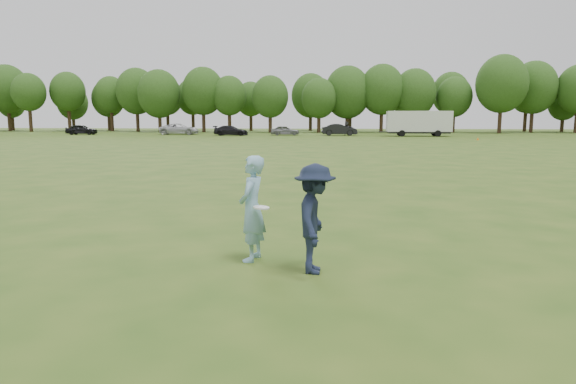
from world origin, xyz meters
name	(u,v)px	position (x,y,z in m)	size (l,w,h in m)	color
ground	(251,262)	(0.00, 0.00, 0.00)	(200.00, 200.00, 0.00)	#2C4C15
thrower	(252,209)	(0.00, 0.12, 0.91)	(0.66, 0.43, 1.82)	#84B4CC
defender	(315,219)	(1.10, -0.47, 0.87)	(1.13, 0.65, 1.74)	#181F35
player_far_d	(347,128)	(2.55, 59.83, 0.94)	(1.75, 0.56, 1.88)	#272727
car_a	(82,130)	(-33.98, 59.97, 0.71)	(1.67, 4.16, 1.42)	black
car_c	(179,129)	(-20.53, 61.45, 0.76)	(2.51, 5.44, 1.51)	#BCBBC0
car_d	(231,131)	(-12.67, 58.66, 0.65)	(1.83, 4.51, 1.31)	black
car_e	(285,130)	(-5.62, 59.95, 0.65)	(1.55, 3.84, 1.31)	slate
car_f	(339,130)	(1.60, 60.00, 0.77)	(1.63, 4.66, 1.54)	black
field_cone	(478,139)	(16.28, 48.15, 0.15)	(0.28, 0.28, 0.30)	#DB630B
disc_in_play	(261,208)	(0.20, -0.12, 0.97)	(0.31, 0.31, 0.05)	white
cargo_trailer	(419,122)	(11.62, 58.64, 1.78)	(9.00, 2.75, 3.20)	silver
treeline	(347,93)	(2.81, 76.90, 6.26)	(130.35, 18.39, 11.74)	#332114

